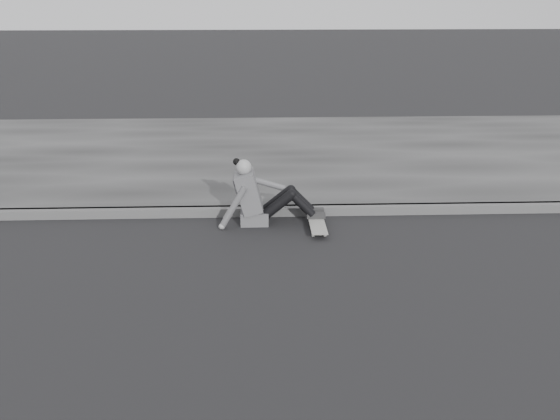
# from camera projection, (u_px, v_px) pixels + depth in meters

# --- Properties ---
(ground) EXTENTS (80.00, 80.00, 0.00)m
(ground) POSITION_uv_depth(u_px,v_px,m) (553.00, 302.00, 6.15)
(ground) COLOR black
(ground) RESTS_ON ground
(curb) EXTENTS (24.00, 0.16, 0.12)m
(curb) POSITION_uv_depth(u_px,v_px,m) (469.00, 208.00, 8.55)
(curb) COLOR #4B4B4B
(curb) RESTS_ON ground
(sidewalk) EXTENTS (24.00, 6.00, 0.12)m
(sidewalk) POSITION_uv_depth(u_px,v_px,m) (416.00, 153.00, 11.39)
(sidewalk) COLOR #333333
(sidewalk) RESTS_ON ground
(skateboard) EXTENTS (0.20, 0.78, 0.09)m
(skateboard) POSITION_uv_depth(u_px,v_px,m) (317.00, 224.00, 7.96)
(skateboard) COLOR #9D9D98
(skateboard) RESTS_ON ground
(seated_woman) EXTENTS (1.38, 0.46, 0.88)m
(seated_woman) POSITION_uv_depth(u_px,v_px,m) (259.00, 197.00, 8.07)
(seated_woman) COLOR #515154
(seated_woman) RESTS_ON ground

